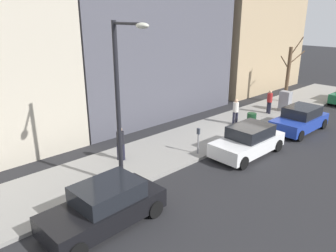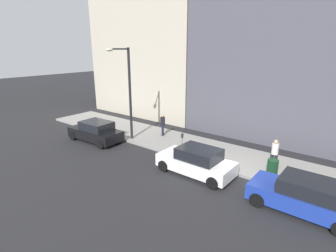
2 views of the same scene
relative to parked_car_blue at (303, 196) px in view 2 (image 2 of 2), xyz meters
The scene contains 11 objects.
ground_plane 3.97m from the parked_car_blue, 70.71° to the left, with size 120.00×120.00×0.00m, color #232326.
sidewalk 4.98m from the parked_car_blue, 48.24° to the left, with size 4.00×36.00×0.15m, color gray.
parked_car_blue is the anchor object (origin of this frame).
parked_car_white 5.34m from the parked_car_blue, 88.26° to the left, with size 1.96×4.22×1.52m.
parked_car_black 13.95m from the parked_car_blue, 89.67° to the left, with size 2.06×4.27×1.52m.
parking_meter 7.59m from the parked_car_blue, 76.75° to the left, with size 0.14×0.10×1.35m.
streetlamp 12.55m from the parked_car_blue, 82.54° to the left, with size 1.97×0.32×6.50m.
trash_bin 2.92m from the parked_car_blue, 41.26° to the left, with size 0.56×0.56×0.90m, color #14381E.
pedestrian_midblock 3.90m from the parked_car_blue, 33.90° to the left, with size 0.36×0.39×1.66m.
pedestrian_far_corner 11.30m from the parked_car_blue, 70.37° to the left, with size 0.36×0.36×1.66m.
office_block_center 16.38m from the parked_car_blue, 18.36° to the left, with size 12.41×12.41×19.46m, color #4C4C56.
Camera 2 is at (-12.31, -5.13, 6.66)m, focal length 28.00 mm.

